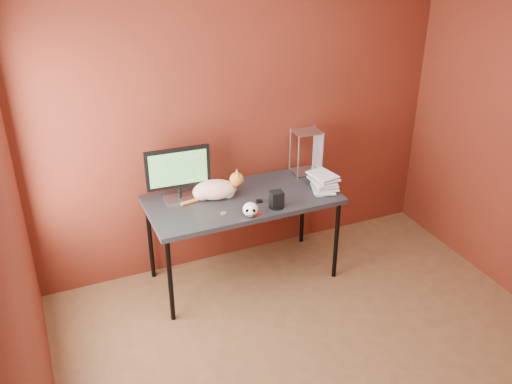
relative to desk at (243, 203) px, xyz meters
name	(u,v)px	position (x,y,z in m)	size (l,w,h in m)	color
room	(362,188)	(0.15, -1.37, 0.75)	(3.52, 3.52, 2.61)	#57361D
desk	(243,203)	(0.00, 0.00, 0.00)	(1.50, 0.70, 0.75)	black
monitor	(178,171)	(-0.46, 0.17, 0.29)	(0.50, 0.17, 0.43)	#B2B2B7
cat	(216,189)	(-0.20, 0.07, 0.13)	(0.50, 0.26, 0.23)	orange
skull_mug	(250,209)	(-0.06, -0.29, 0.11)	(0.11, 0.12, 0.11)	white
speaker	(277,200)	(0.18, -0.24, 0.11)	(0.12, 0.12, 0.13)	black
book_stack	(317,107)	(0.57, -0.09, 0.75)	(0.24, 0.28, 1.39)	beige
wire_rack	(306,152)	(0.67, 0.22, 0.24)	(0.23, 0.19, 0.38)	#B2B2B7
pocket_knife	(254,214)	(-0.02, -0.29, 0.06)	(0.09, 0.03, 0.02)	#A4150C
black_gadget	(259,201)	(0.09, -0.12, 0.06)	(0.05, 0.03, 0.02)	black
washer	(223,213)	(-0.23, -0.18, 0.05)	(0.05, 0.05, 0.00)	#B2B2B7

